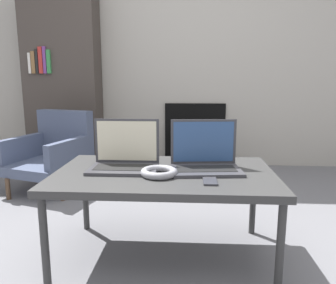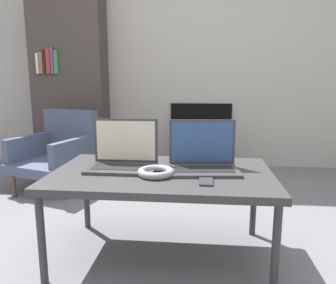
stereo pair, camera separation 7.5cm
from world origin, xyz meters
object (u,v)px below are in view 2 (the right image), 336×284
(phone, at_px, (206,181))
(armchair, at_px, (59,149))
(headphones, at_px, (156,172))
(laptop_right, at_px, (203,159))
(tv, at_px, (200,150))
(laptop_left, at_px, (123,157))

(phone, xyz_separation_m, armchair, (-1.26, 1.26, -0.15))
(headphones, height_order, phone, headphones)
(laptop_right, relative_size, phone, 2.51)
(armchair, bearing_deg, laptop_right, -22.93)
(headphones, distance_m, phone, 0.25)
(phone, bearing_deg, headphones, 163.67)
(phone, height_order, tv, phone)
(tv, bearing_deg, phone, -89.25)
(laptop_left, distance_m, laptop_right, 0.42)
(laptop_right, relative_size, headphones, 2.06)
(laptop_right, xyz_separation_m, headphones, (-0.23, -0.13, -0.04))
(phone, bearing_deg, laptop_right, 93.64)
(laptop_right, xyz_separation_m, armchair, (-1.25, 1.06, -0.20))
(headphones, bearing_deg, phone, -16.33)
(laptop_left, relative_size, headphones, 1.94)
(headphones, xyz_separation_m, phone, (0.24, -0.07, -0.01))
(laptop_right, relative_size, armchair, 0.50)
(laptop_left, distance_m, phone, 0.48)
(laptop_left, bearing_deg, headphones, -33.45)
(phone, height_order, armchair, armchair)
(phone, relative_size, armchair, 0.20)
(laptop_left, bearing_deg, armchair, 128.31)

